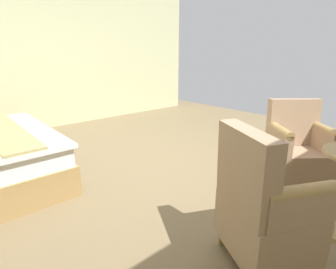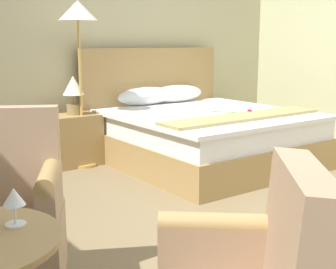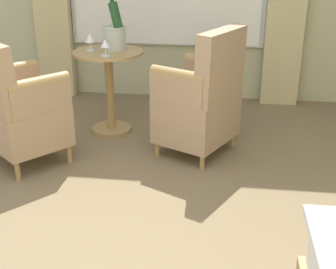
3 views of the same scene
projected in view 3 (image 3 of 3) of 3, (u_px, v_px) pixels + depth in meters
side_table_round at (110, 83)px, 3.93m from camera, size 0.58×0.58×0.70m
champagne_bucket at (115, 33)px, 3.82m from camera, size 0.19×0.19×0.47m
wine_glass_near_bucket at (90, 39)px, 3.81m from camera, size 0.08×0.08×0.14m
wine_glass_near_edge at (105, 44)px, 3.64m from camera, size 0.07×0.07×0.13m
armchair_by_window at (201, 101)px, 3.53m from camera, size 0.72×0.69×0.98m
armchair_facing_bed at (18, 108)px, 3.36m from camera, size 0.75×0.75×0.94m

